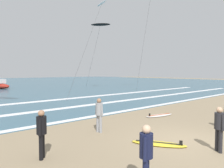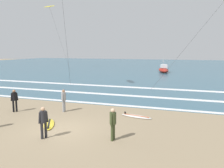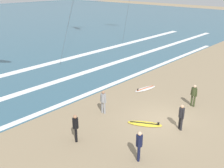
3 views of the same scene
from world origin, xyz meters
name	(u,v)px [view 2 (image 2 of 3)]	position (x,y,z in m)	size (l,w,h in m)	color
ground_plane	(62,130)	(0.00, 0.00, 0.00)	(160.00, 160.00, 0.00)	#937F60
ocean_surface	(164,67)	(0.00, 51.06, 0.01)	(140.00, 90.00, 0.01)	#386075
wave_foam_shoreline	(116,105)	(1.06, 6.46, 0.01)	(40.52, 0.50, 0.01)	white
wave_foam_mid_break	(135,96)	(1.71, 10.41, 0.01)	(57.12, 0.75, 0.01)	white
wave_foam_outer_break	(143,88)	(1.48, 15.33, 0.01)	(53.04, 0.95, 0.01)	white
surfer_left_near	(14,99)	(-5.10, 2.24, 0.96)	(0.39, 0.45, 1.60)	black
surfer_right_near	(43,120)	(-0.19, -1.32, 0.96)	(0.35, 0.48, 1.60)	#232328
surfer_background_far	(64,98)	(-1.83, 3.40, 0.96)	(0.32, 0.51, 1.60)	gray
surfer_left_far	(113,121)	(3.13, -0.45, 0.96)	(0.32, 0.51, 1.60)	#384223
surfboard_left_pile	(49,124)	(-1.15, 0.52, 0.05)	(1.58, 2.11, 0.25)	yellow
surfboard_near_water	(136,116)	(3.34, 3.75, 0.05)	(2.18, 0.99, 0.25)	silver
kite_yellow_far_left	(49,7)	(-22.78, 33.72, 13.54)	(7.70, 3.09, 13.85)	yellow
offshore_boat	(163,70)	(1.73, 34.75, 0.55)	(3.04, 5.47, 2.70)	maroon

